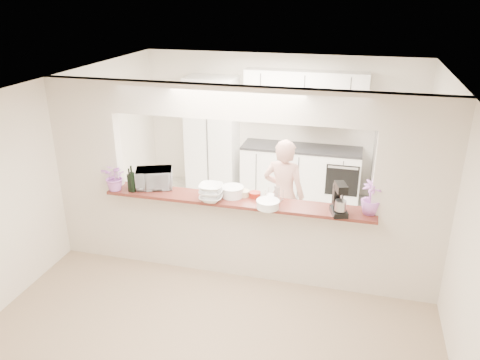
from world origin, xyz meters
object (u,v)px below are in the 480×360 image
(stand_mixer, at_px, (339,200))
(person, at_px, (283,196))
(refrigerator, at_px, (396,161))
(toaster_oven, at_px, (154,178))

(stand_mixer, xyz_separation_m, person, (-0.79, 0.94, -0.44))
(refrigerator, distance_m, person, 2.44)
(refrigerator, height_order, stand_mixer, refrigerator)
(toaster_oven, distance_m, stand_mixer, 2.40)
(toaster_oven, xyz_separation_m, stand_mixer, (2.40, -0.19, 0.05))
(stand_mixer, bearing_deg, refrigerator, 73.91)
(refrigerator, bearing_deg, person, -130.82)
(person, bearing_deg, stand_mixer, 138.70)
(refrigerator, distance_m, toaster_oven, 4.14)
(toaster_oven, bearing_deg, person, 3.90)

